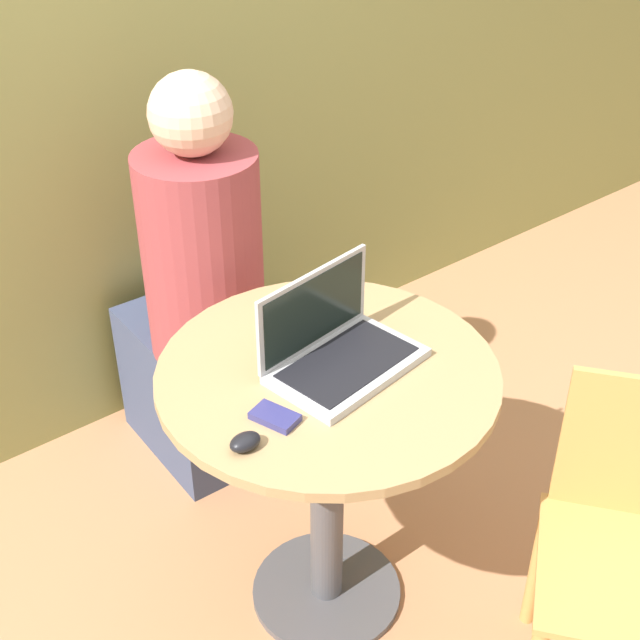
% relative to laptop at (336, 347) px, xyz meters
% --- Properties ---
extents(ground_plane, '(12.00, 12.00, 0.00)m').
position_rel_laptop_xyz_m(ground_plane, '(-0.03, -0.01, -0.81)').
color(ground_plane, tan).
extents(back_wall, '(7.00, 0.05, 2.60)m').
position_rel_laptop_xyz_m(back_wall, '(-0.03, 1.06, 0.49)').
color(back_wall, '#939956').
rests_on(back_wall, ground_plane).
extents(round_table, '(0.78, 0.78, 0.76)m').
position_rel_laptop_xyz_m(round_table, '(-0.03, -0.01, -0.24)').
color(round_table, '#4C4C51').
rests_on(round_table, ground_plane).
extents(laptop, '(0.37, 0.26, 0.21)m').
position_rel_laptop_xyz_m(laptop, '(0.00, 0.00, 0.00)').
color(laptop, '#B7B7BC').
rests_on(laptop, round_table).
extents(cell_phone, '(0.09, 0.11, 0.02)m').
position_rel_laptop_xyz_m(cell_phone, '(-0.22, -0.07, -0.04)').
color(cell_phone, navy).
rests_on(cell_phone, round_table).
extents(computer_mouse, '(0.07, 0.05, 0.03)m').
position_rel_laptop_xyz_m(computer_mouse, '(-0.32, -0.11, -0.03)').
color(computer_mouse, black).
rests_on(computer_mouse, round_table).
extents(chair_empty, '(0.56, 0.56, 0.82)m').
position_rel_laptop_xyz_m(chair_empty, '(0.35, -0.61, -0.37)').
color(chair_empty, tan).
rests_on(chair_empty, ground_plane).
extents(person_seated, '(0.33, 0.52, 1.26)m').
position_rel_laptop_xyz_m(person_seated, '(0.03, 0.67, -0.27)').
color(person_seated, '#3D4766').
rests_on(person_seated, ground_plane).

